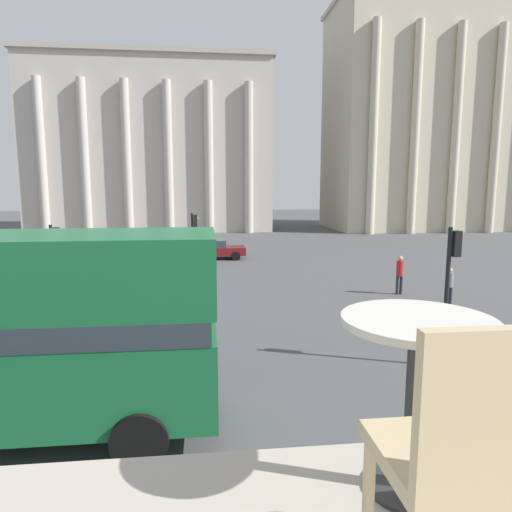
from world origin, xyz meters
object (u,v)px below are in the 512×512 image
plaza_building_right (428,119)px  pedestrian_red (400,272)px  cafe_dining_table (416,365)px  pedestrian_black (172,254)px  traffic_light_mid (55,258)px  pedestrian_grey (449,284)px  car_maroon (214,249)px  plaza_building_left (154,147)px  traffic_light_near (450,277)px  traffic_light_far (194,235)px  cafe_chair_0 (464,456)px

plaza_building_right → pedestrian_red: bearing=-117.7°
cafe_dining_table → pedestrian_black: 26.00m
traffic_light_mid → pedestrian_grey: size_ratio=2.28×
cafe_dining_table → pedestrian_black: (-2.80, 25.65, -3.23)m
cafe_dining_table → car_maroon: size_ratio=0.17×
cafe_dining_table → plaza_building_right: bearing=63.6°
pedestrian_black → pedestrian_red: bearing=-32.1°
traffic_light_mid → pedestrian_red: (14.49, 2.72, -1.32)m
plaza_building_left → plaza_building_right: plaza_building_right is taller
traffic_light_near → traffic_light_mid: bearing=154.6°
traffic_light_far → pedestrian_red: traffic_light_far is taller
cafe_dining_table → plaza_building_right: plaza_building_right is taller
plaza_building_right → traffic_light_near: (-20.02, -42.08, -10.54)m
traffic_light_far → plaza_building_right: bearing=46.1°
cafe_chair_0 → traffic_light_far: cafe_chair_0 is taller
car_maroon → pedestrian_grey: (9.68, -13.72, 0.21)m
traffic_light_far → pedestrian_grey: (10.92, -7.35, -1.43)m
cafe_chair_0 → plaza_building_right: 59.26m
plaza_building_left → traffic_light_mid: plaza_building_left is taller
car_maroon → pedestrian_grey: bearing=-81.2°
traffic_light_far → pedestrian_grey: 13.24m
pedestrian_red → traffic_light_mid: bearing=45.2°
cafe_dining_table → cafe_chair_0: (-0.14, -0.57, -0.02)m
traffic_light_near → pedestrian_black: (-8.59, 15.77, -1.52)m
traffic_light_near → car_maroon: 21.10m
car_maroon → cafe_chair_0: bearing=-116.2°
traffic_light_mid → car_maroon: (6.12, 14.40, -1.67)m
cafe_chair_0 → pedestrian_black: (-2.66, 26.22, -3.21)m
cafe_dining_table → traffic_light_mid: size_ratio=0.20×
traffic_light_near → pedestrian_black: size_ratio=2.19×
plaza_building_left → pedestrian_red: bearing=-67.5°
cafe_dining_table → cafe_chair_0: bearing=-103.4°
plaza_building_right → pedestrian_black: bearing=-137.4°
traffic_light_far → cafe_dining_table: bearing=-86.5°
plaza_building_left → traffic_light_mid: bearing=-89.5°
pedestrian_red → pedestrian_grey: (1.30, -2.04, -0.15)m
car_maroon → plaza_building_left: bearing=78.7°
cafe_dining_table → plaza_building_left: 54.85m
cafe_dining_table → pedestrian_black: bearing=96.2°
traffic_light_near → traffic_light_far: (-7.25, 13.78, -0.21)m
traffic_light_near → plaza_building_right: bearing=64.6°
plaza_building_right → car_maroon: bearing=-139.9°
pedestrian_red → pedestrian_grey: bearing=157.2°
plaza_building_right → traffic_light_mid: size_ratio=7.24×
traffic_light_far → pedestrian_red: 11.06m
cafe_chair_0 → pedestrian_black: cafe_chair_0 is taller
traffic_light_mid → car_maroon: 15.74m
traffic_light_far → car_maroon: traffic_light_far is taller
cafe_dining_table → traffic_light_far: cafe_dining_table is taller
car_maroon → traffic_light_near: bearing=-99.8°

